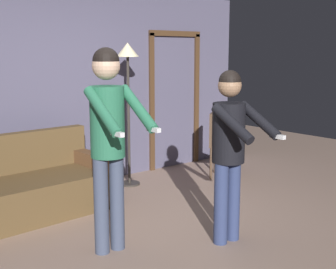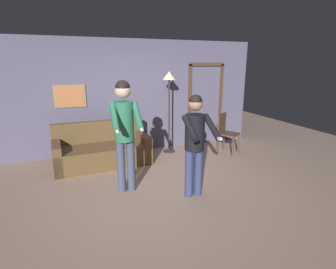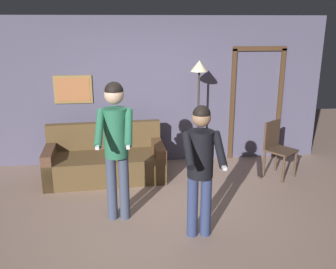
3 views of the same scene
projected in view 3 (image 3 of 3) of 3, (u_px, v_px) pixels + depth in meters
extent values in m
plane|color=gray|center=(158.00, 221.00, 4.88)|extent=(12.00, 12.00, 0.00)
cube|color=#545068|center=(147.00, 92.00, 6.65)|extent=(6.40, 0.06, 2.60)
cube|color=olive|center=(73.00, 89.00, 6.46)|extent=(0.65, 0.02, 0.49)
cube|color=#AE673C|center=(73.00, 90.00, 6.45)|extent=(0.57, 0.01, 0.41)
cube|color=#4C331E|center=(232.00, 106.00, 6.85)|extent=(0.08, 0.04, 2.04)
cube|color=#4C331E|center=(279.00, 104.00, 6.94)|extent=(0.08, 0.04, 2.04)
cube|color=#4C331E|center=(260.00, 48.00, 6.60)|extent=(0.98, 0.04, 0.08)
cube|color=brown|center=(106.00, 167.00, 6.14)|extent=(1.95, 0.96, 0.42)
cube|color=brown|center=(104.00, 135.00, 6.35)|extent=(1.90, 0.25, 0.45)
cube|color=brown|center=(50.00, 166.00, 5.97)|extent=(0.21, 0.86, 0.58)
cube|color=brown|center=(158.00, 159.00, 6.25)|extent=(0.21, 0.86, 0.58)
cylinder|color=#332D28|center=(197.00, 167.00, 6.66)|extent=(0.28, 0.28, 0.02)
cylinder|color=#332D28|center=(198.00, 121.00, 6.42)|extent=(0.04, 0.04, 1.68)
cone|color=#F9EAB7|center=(199.00, 66.00, 6.15)|extent=(0.29, 0.29, 0.18)
cylinder|color=#3F4860|center=(112.00, 188.00, 4.83)|extent=(0.13, 0.13, 0.87)
cylinder|color=#3F4860|center=(124.00, 188.00, 4.84)|extent=(0.13, 0.13, 0.87)
cylinder|color=#286B4C|center=(116.00, 133.00, 4.62)|extent=(0.30, 0.30, 0.62)
sphere|color=#D8AD8E|center=(114.00, 95.00, 4.48)|extent=(0.24, 0.24, 0.24)
sphere|color=black|center=(114.00, 91.00, 4.47)|extent=(0.23, 0.23, 0.23)
cylinder|color=#286B4C|center=(99.00, 128.00, 4.36)|extent=(0.11, 0.51, 0.38)
cube|color=white|center=(98.00, 146.00, 4.18)|extent=(0.05, 0.15, 0.04)
cylinder|color=#286B4C|center=(129.00, 127.00, 4.38)|extent=(0.11, 0.51, 0.38)
cube|color=white|center=(128.00, 146.00, 4.20)|extent=(0.05, 0.15, 0.04)
cylinder|color=navy|center=(193.00, 206.00, 4.45)|extent=(0.13, 0.13, 0.77)
cylinder|color=navy|center=(206.00, 206.00, 4.46)|extent=(0.13, 0.13, 0.77)
cylinder|color=black|center=(201.00, 154.00, 4.27)|extent=(0.30, 0.30, 0.55)
sphere|color=#9E7556|center=(202.00, 118.00, 4.14)|extent=(0.21, 0.21, 0.21)
sphere|color=black|center=(202.00, 114.00, 4.13)|extent=(0.20, 0.20, 0.20)
cylinder|color=black|center=(188.00, 150.00, 4.02)|extent=(0.10, 0.47, 0.31)
cylinder|color=black|center=(220.00, 149.00, 4.04)|extent=(0.10, 0.47, 0.31)
cube|color=white|center=(223.00, 167.00, 3.88)|extent=(0.04, 0.15, 0.04)
cylinder|color=#4C3828|center=(283.00, 170.00, 5.97)|extent=(0.04, 0.04, 0.45)
cylinder|color=#4C3828|center=(295.00, 164.00, 6.20)|extent=(0.04, 0.04, 0.45)
cylinder|color=#4C3828|center=(264.00, 164.00, 6.23)|extent=(0.04, 0.04, 0.45)
cylinder|color=#4C3828|center=(276.00, 159.00, 6.46)|extent=(0.04, 0.04, 0.45)
cube|color=#4C3828|center=(281.00, 150.00, 6.15)|extent=(0.59, 0.59, 0.03)
cube|color=#4C3828|center=(272.00, 134.00, 6.21)|extent=(0.36, 0.28, 0.45)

